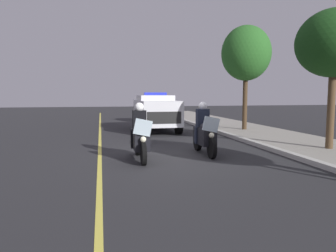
{
  "coord_description": "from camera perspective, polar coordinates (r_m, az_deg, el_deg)",
  "views": [
    {
      "loc": [
        9.83,
        -2.21,
        1.99
      ],
      "look_at": [
        -0.63,
        0.0,
        0.9
      ],
      "focal_mm": 34.07,
      "sensor_mm": 36.0,
      "label": 1
    }
  ],
  "objects": [
    {
      "name": "ground_plane",
      "position": [
        10.27,
        0.73,
        -5.35
      ],
      "size": [
        80.0,
        80.0,
        0.0
      ],
      "primitive_type": "plane",
      "color": "#28282B"
    },
    {
      "name": "police_motorcycle_lead_left",
      "position": [
        9.6,
        -5.0,
        -1.93
      ],
      "size": [
        2.14,
        0.56,
        1.72
      ],
      "color": "black",
      "rests_on": "ground"
    },
    {
      "name": "police_suv",
      "position": [
        17.09,
        -2.24,
        2.71
      ],
      "size": [
        4.92,
        2.11,
        2.05
      ],
      "color": "silver",
      "rests_on": "ground"
    },
    {
      "name": "sidewalk_strip",
      "position": [
        12.64,
        25.91,
        -3.6
      ],
      "size": [
        48.0,
        3.6,
        0.1
      ],
      "primitive_type": "cube",
      "color": "gray",
      "rests_on": "ground"
    },
    {
      "name": "tree_far_back",
      "position": [
        17.47,
        13.8,
        12.47
      ],
      "size": [
        2.56,
        2.56,
        5.41
      ],
      "color": "#42301E",
      "rests_on": "sidewalk_strip"
    },
    {
      "name": "tree_mid_block",
      "position": [
        12.36,
        27.61,
        12.9
      ],
      "size": [
        2.53,
        2.53,
        4.72
      ],
      "color": "#4C3823",
      "rests_on": "sidewalk_strip"
    },
    {
      "name": "curb_strip",
      "position": [
        11.58,
        18.45,
        -4.0
      ],
      "size": [
        48.0,
        0.24,
        0.15
      ],
      "primitive_type": "cube",
      "color": "#B7B5AD",
      "rests_on": "ground"
    },
    {
      "name": "police_motorcycle_lead_right",
      "position": [
        10.51,
        6.5,
        -1.27
      ],
      "size": [
        2.14,
        0.56,
        1.72
      ],
      "color": "black",
      "rests_on": "ground"
    },
    {
      "name": "lane_stripe_center",
      "position": [
        10.03,
        -12.12,
        -5.73
      ],
      "size": [
        48.0,
        0.12,
        0.01
      ],
      "primitive_type": "cube",
      "color": "#E0D14C",
      "rests_on": "ground"
    }
  ]
}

